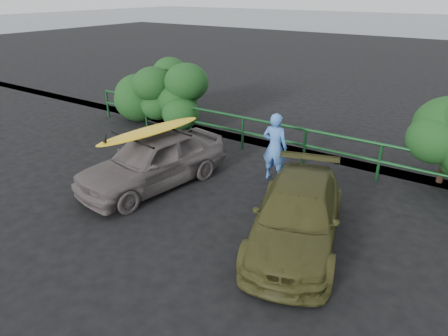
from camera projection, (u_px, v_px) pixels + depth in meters
The scene contains 8 objects.
ground at pixel (153, 236), 7.92m from camera, with size 80.00×80.00×0.00m, color black.
guardrail at pixel (272, 139), 11.49m from camera, with size 14.00×0.08×1.04m, color #113E1B, non-canonical shape.
shrub_left at pixel (157, 96), 14.03m from camera, with size 3.20×2.40×2.03m, color #1B481B, non-canonical shape.
sedan at pixel (153, 160), 9.72m from camera, with size 1.57×3.89×1.33m, color #615756.
olive_vehicle at pixel (297, 215), 7.57m from camera, with size 1.57×3.86×1.12m, color #41411D.
man at pixel (275, 147), 9.95m from camera, with size 0.64×0.42×1.75m, color #477CD6.
roof_rack at pixel (151, 133), 9.44m from camera, with size 1.64×1.14×0.05m, color black, non-canonical shape.
surfboard at pixel (151, 131), 9.41m from camera, with size 0.60×2.91×0.09m, color yellow.
Camera 1 is at (4.90, -4.74, 4.49)m, focal length 32.00 mm.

